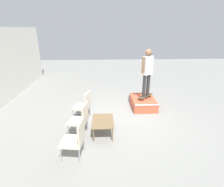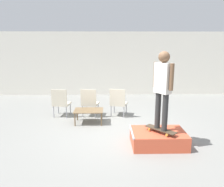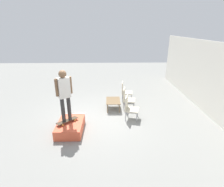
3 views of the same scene
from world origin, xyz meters
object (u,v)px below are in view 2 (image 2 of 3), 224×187
object	(u,v)px
person_skater	(163,84)
patio_chair_center	(90,102)
coffee_table	(89,111)
patio_chair_right	(118,101)
skate_ramp_box	(158,138)
skateboard_on_ramp	(160,129)
patio_chair_left	(61,102)

from	to	relation	value
person_skater	patio_chair_center	world-z (taller)	person_skater
coffee_table	patio_chair_right	world-z (taller)	patio_chair_right
skate_ramp_box	person_skater	bearing A→B (deg)	-72.42
coffee_table	patio_chair_right	xyz separation A→B (m)	(0.95, 0.64, 0.15)
person_skater	coffee_table	size ratio (longest dim) A/B	2.02
coffee_table	person_skater	bearing A→B (deg)	-42.44
coffee_table	patio_chair_center	distance (m)	0.65
skate_ramp_box	patio_chair_center	world-z (taller)	patio_chair_center
skate_ramp_box	patio_chair_center	xyz separation A→B (m)	(-1.82, 2.22, 0.35)
skate_ramp_box	patio_chair_center	bearing A→B (deg)	129.33
skateboard_on_ramp	patio_chair_left	world-z (taller)	patio_chair_left
coffee_table	patio_chair_left	xyz separation A→B (m)	(-0.99, 0.63, 0.15)
patio_chair_center	patio_chair_left	bearing A→B (deg)	10.73
patio_chair_left	patio_chair_right	world-z (taller)	same
skateboard_on_ramp	skate_ramp_box	bearing A→B (deg)	154.55
patio_chair_center	patio_chair_right	size ratio (longest dim) A/B	1.00
patio_chair_left	skateboard_on_ramp	bearing A→B (deg)	148.13
skate_ramp_box	patio_chair_right	xyz separation A→B (m)	(-0.86, 2.23, 0.35)
skate_ramp_box	patio_chair_left	world-z (taller)	patio_chair_left
person_skater	coffee_table	bearing A→B (deg)	-166.08
patio_chair_right	skate_ramp_box	bearing A→B (deg)	126.23
person_skater	skateboard_on_ramp	bearing A→B (deg)	-78.63
coffee_table	patio_chair_right	distance (m)	1.15
skate_ramp_box	person_skater	world-z (taller)	person_skater
patio_chair_left	patio_chair_right	xyz separation A→B (m)	(1.93, 0.00, 0.00)
coffee_table	patio_chair_left	distance (m)	1.18
patio_chair_center	patio_chair_right	bearing A→B (deg)	-169.22
skate_ramp_box	patio_chair_left	xyz separation A→B (m)	(-2.79, 2.22, 0.35)
skate_ramp_box	patio_chair_center	distance (m)	2.90
skateboard_on_ramp	coffee_table	size ratio (longest dim) A/B	0.79
skate_ramp_box	person_skater	distance (m)	1.35
patio_chair_right	person_skater	bearing A→B (deg)	126.10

